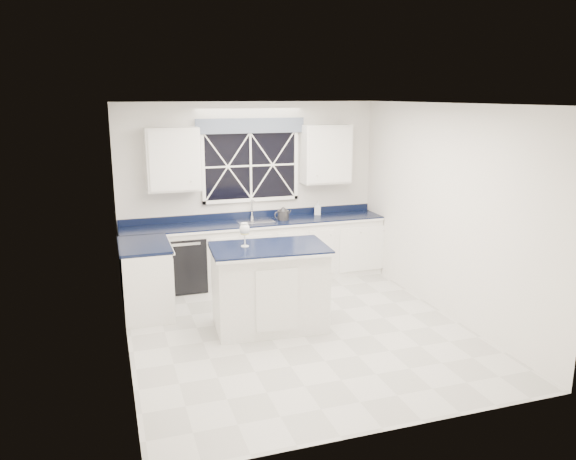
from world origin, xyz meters
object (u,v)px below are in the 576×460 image
object	(u,v)px
dishwasher	(184,262)
kettle	(283,214)
faucet	(252,209)
wine_glass	(245,230)
island	(270,287)
soap_bottle	(318,208)

from	to	relation	value
dishwasher	kettle	distance (m)	1.65
dishwasher	faucet	xyz separation A→B (m)	(1.10, 0.19, 0.69)
faucet	kettle	world-z (taller)	faucet
dishwasher	wine_glass	world-z (taller)	wine_glass
dishwasher	wine_glass	size ratio (longest dim) A/B	2.84
island	kettle	world-z (taller)	kettle
faucet	kettle	distance (m)	0.48
kettle	soap_bottle	distance (m)	0.66
faucet	island	bearing A→B (deg)	-98.87
island	soap_bottle	world-z (taller)	soap_bottle
kettle	island	bearing A→B (deg)	-122.14
kettle	soap_bottle	xyz separation A→B (m)	(0.63, 0.19, 0.02)
wine_glass	soap_bottle	distance (m)	2.47
faucet	island	size ratio (longest dim) A/B	0.21
kettle	soap_bottle	world-z (taller)	soap_bottle
island	kettle	size ratio (longest dim) A/B	5.01
faucet	soap_bottle	bearing A→B (deg)	-1.49
island	dishwasher	bearing A→B (deg)	118.29
kettle	faucet	bearing A→B (deg)	144.15
kettle	wine_glass	world-z (taller)	wine_glass
island	wine_glass	bearing A→B (deg)	166.39
kettle	soap_bottle	bearing A→B (deg)	6.96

